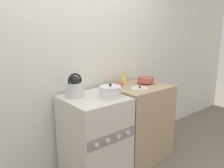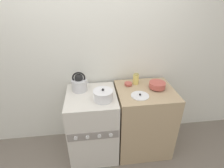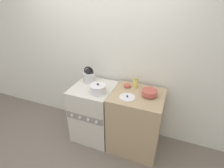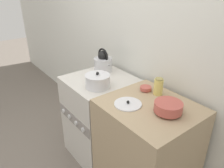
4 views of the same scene
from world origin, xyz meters
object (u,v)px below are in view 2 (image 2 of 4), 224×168
(enamel_bowl, at_px, (157,85))
(small_ceramic_bowl, at_px, (128,84))
(storage_jar, at_px, (136,79))
(cooking_pot, at_px, (103,95))
(loose_pot_lid, at_px, (140,96))
(kettle, at_px, (79,83))
(stove, at_px, (93,124))

(enamel_bowl, relative_size, small_ceramic_bowl, 2.06)
(enamel_bowl, height_order, storage_jar, storage_jar)
(small_ceramic_bowl, height_order, storage_jar, storage_jar)
(cooking_pot, distance_m, loose_pot_lid, 0.43)
(kettle, bearing_deg, small_ceramic_bowl, 0.51)
(cooking_pot, distance_m, storage_jar, 0.54)
(stove, height_order, small_ceramic_bowl, small_ceramic_bowl)
(kettle, height_order, loose_pot_lid, kettle)
(kettle, distance_m, storage_jar, 0.73)
(stove, bearing_deg, enamel_bowl, 1.56)
(stove, xyz_separation_m, loose_pot_lid, (0.57, -0.13, 0.48))
(stove, distance_m, small_ceramic_bowl, 0.71)
(stove, distance_m, loose_pot_lid, 0.76)
(loose_pot_lid, bearing_deg, storage_jar, 85.49)
(stove, bearing_deg, loose_pot_lid, -12.61)
(cooking_pot, distance_m, small_ceramic_bowl, 0.43)
(small_ceramic_bowl, bearing_deg, kettle, -179.49)
(small_ceramic_bowl, height_order, loose_pot_lid, small_ceramic_bowl)
(stove, xyz_separation_m, storage_jar, (0.59, 0.18, 0.55))
(enamel_bowl, bearing_deg, kettle, 172.99)
(stove, xyz_separation_m, kettle, (-0.14, 0.14, 0.55))
(kettle, xyz_separation_m, enamel_bowl, (0.96, -0.12, -0.02))
(storage_jar, height_order, loose_pot_lid, storage_jar)
(cooking_pot, bearing_deg, stove, 140.35)
(small_ceramic_bowl, relative_size, loose_pot_lid, 0.46)
(stove, height_order, enamel_bowl, enamel_bowl)
(storage_jar, bearing_deg, loose_pot_lid, -94.51)
(small_ceramic_bowl, distance_m, storage_jar, 0.12)
(stove, xyz_separation_m, cooking_pot, (0.14, -0.11, 0.51))
(cooking_pot, relative_size, small_ceramic_bowl, 2.35)
(cooking_pot, bearing_deg, storage_jar, 32.90)
(kettle, bearing_deg, storage_jar, 3.11)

